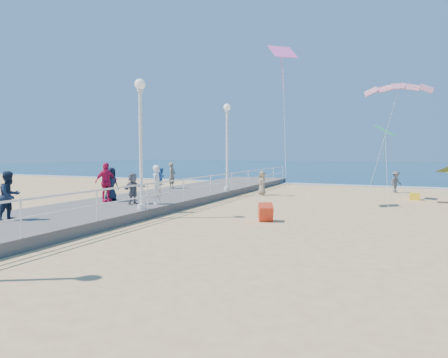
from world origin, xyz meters
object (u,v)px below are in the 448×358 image
at_px(woman_holding_toddler, 157,185).
at_px(spectator_3, 106,182).
at_px(lamp_post_far, 227,137).
at_px(beach_walker_c, 262,183).
at_px(lamp_post_mid, 141,130).
at_px(beach_chair_left, 415,196).
at_px(spectator_5, 133,189).
at_px(spectator_4, 111,184).
at_px(toddler_held, 162,177).
at_px(spectator_6, 172,176).
at_px(box_kite, 266,214).
at_px(beach_walker_a, 396,182).
at_px(spectator_7, 10,196).

relative_size(woman_holding_toddler, spectator_3, 0.95).
relative_size(lamp_post_far, beach_walker_c, 3.45).
xyz_separation_m(lamp_post_mid, spectator_3, (-3.01, 1.38, -2.33)).
xyz_separation_m(beach_walker_c, beach_chair_left, (8.91, 1.03, -0.57)).
relative_size(lamp_post_mid, spectator_5, 3.73).
height_order(spectator_4, beach_walker_c, spectator_4).
bearing_deg(spectator_3, beach_chair_left, -33.60).
bearing_deg(toddler_held, spectator_4, 91.14).
distance_m(spectator_6, beach_walker_c, 5.83).
bearing_deg(box_kite, beach_walker_a, 47.27).
relative_size(woman_holding_toddler, spectator_7, 1.04).
xyz_separation_m(toddler_held, box_kite, (5.02, -0.33, -1.35)).
height_order(spectator_4, spectator_6, spectator_6).
height_order(toddler_held, beach_chair_left, toddler_held).
distance_m(lamp_post_far, woman_holding_toddler, 7.77).
height_order(toddler_held, beach_walker_c, toddler_held).
relative_size(spectator_4, box_kite, 2.71).
height_order(woman_holding_toddler, beach_walker_a, woman_holding_toddler).
bearing_deg(beach_chair_left, spectator_3, -142.76).
bearing_deg(spectator_7, beach_chair_left, -44.71).
distance_m(lamp_post_far, beach_walker_c, 3.77).
relative_size(spectator_5, box_kite, 2.38).
xyz_separation_m(woman_holding_toddler, box_kite, (5.17, -0.18, -0.98)).
xyz_separation_m(woman_holding_toddler, spectator_6, (-3.45, 7.02, -0.04)).
distance_m(lamp_post_mid, spectator_5, 3.04).
xyz_separation_m(lamp_post_far, beach_walker_a, (9.59, 6.77, -2.93)).
bearing_deg(toddler_held, lamp_post_mid, -174.29).
xyz_separation_m(spectator_7, beach_walker_a, (12.18, 19.84, -0.51)).
height_order(lamp_post_far, spectator_6, lamp_post_far).
relative_size(beach_walker_c, box_kite, 2.57).
xyz_separation_m(spectator_6, beach_walker_c, (5.42, 2.10, -0.47)).
height_order(spectator_6, beach_chair_left, spectator_6).
relative_size(lamp_post_far, spectator_7, 3.13).
bearing_deg(lamp_post_mid, toddler_held, 93.56).
bearing_deg(spectator_5, lamp_post_mid, -125.79).
height_order(beach_walker_a, box_kite, beach_walker_a).
distance_m(woman_holding_toddler, spectator_3, 2.76).
distance_m(spectator_7, box_kite, 9.34).
height_order(box_kite, beach_chair_left, box_kite).
bearing_deg(beach_walker_c, spectator_6, -102.61).
relative_size(spectator_3, spectator_4, 1.14).
relative_size(lamp_post_far, woman_holding_toddler, 3.01).
distance_m(lamp_post_mid, beach_walker_c, 11.23).
relative_size(woman_holding_toddler, beach_walker_a, 1.20).
bearing_deg(box_kite, toddler_held, 151.57).
relative_size(lamp_post_mid, beach_walker_c, 3.45).
bearing_deg(box_kite, lamp_post_far, 98.27).
xyz_separation_m(lamp_post_far, beach_walker_c, (1.71, 1.71, -2.89)).
bearing_deg(spectator_5, woman_holding_toddler, -57.24).
height_order(lamp_post_mid, beach_chair_left, lamp_post_mid).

